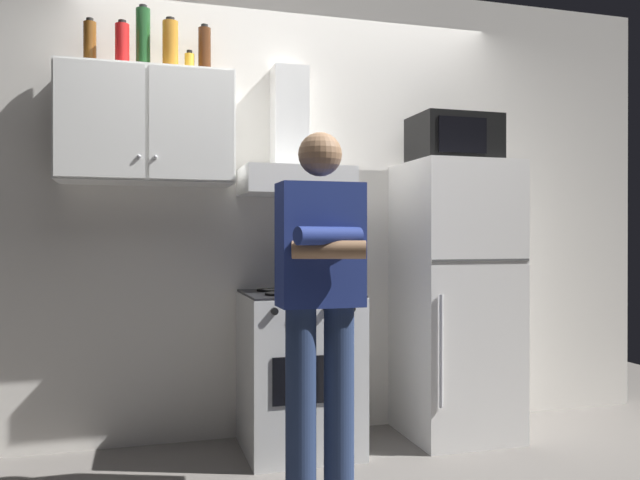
# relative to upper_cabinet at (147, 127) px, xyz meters

# --- Properties ---
(ground_plane) EXTENTS (7.00, 7.00, 0.00)m
(ground_plane) POSITION_rel_upper_cabinet_xyz_m (0.85, -0.37, -1.75)
(ground_plane) COLOR slate
(back_wall_tiled) EXTENTS (4.80, 0.10, 2.70)m
(back_wall_tiled) POSITION_rel_upper_cabinet_xyz_m (0.85, 0.23, -0.40)
(back_wall_tiled) COLOR silver
(back_wall_tiled) RESTS_ON ground_plane
(upper_cabinet) EXTENTS (0.90, 0.37, 0.60)m
(upper_cabinet) POSITION_rel_upper_cabinet_xyz_m (0.00, 0.00, 0.00)
(upper_cabinet) COLOR white
(stove_oven) EXTENTS (0.60, 0.62, 0.87)m
(stove_oven) POSITION_rel_upper_cabinet_xyz_m (0.80, -0.13, -1.32)
(stove_oven) COLOR silver
(stove_oven) RESTS_ON ground_plane
(range_hood) EXTENTS (0.60, 0.44, 0.75)m
(range_hood) POSITION_rel_upper_cabinet_xyz_m (0.80, 0.00, -0.15)
(range_hood) COLOR white
(refrigerator) EXTENTS (0.60, 0.62, 1.60)m
(refrigerator) POSITION_rel_upper_cabinet_xyz_m (1.75, -0.12, -0.95)
(refrigerator) COLOR white
(refrigerator) RESTS_ON ground_plane
(microwave) EXTENTS (0.48, 0.37, 0.28)m
(microwave) POSITION_rel_upper_cabinet_xyz_m (1.75, -0.11, -0.01)
(microwave) COLOR black
(microwave) RESTS_ON refrigerator
(person_standing) EXTENTS (0.38, 0.33, 1.64)m
(person_standing) POSITION_rel_upper_cabinet_xyz_m (0.75, -0.73, -0.85)
(person_standing) COLOR navy
(person_standing) RESTS_ON ground_plane
(cooking_pot) EXTENTS (0.29, 0.19, 0.10)m
(cooking_pot) POSITION_rel_upper_cabinet_xyz_m (0.93, -0.24, -0.83)
(cooking_pot) COLOR #B7BABF
(cooking_pot) RESTS_ON stove_oven
(bottle_rum_dark) EXTENTS (0.07, 0.07, 0.28)m
(bottle_rum_dark) POSITION_rel_upper_cabinet_xyz_m (0.31, 0.04, 0.44)
(bottle_rum_dark) COLOR #47230F
(bottle_rum_dark) RESTS_ON upper_cabinet
(bottle_wine_green) EXTENTS (0.08, 0.08, 0.35)m
(bottle_wine_green) POSITION_rel_upper_cabinet_xyz_m (-0.02, 0.01, 0.47)
(bottle_wine_green) COLOR #19471E
(bottle_wine_green) RESTS_ON upper_cabinet
(bottle_spice_jar) EXTENTS (0.05, 0.05, 0.14)m
(bottle_spice_jar) POSITION_rel_upper_cabinet_xyz_m (0.23, 0.04, 0.36)
(bottle_spice_jar) COLOR gold
(bottle_spice_jar) RESTS_ON upper_cabinet
(bottle_beer_brown) EXTENTS (0.07, 0.07, 0.26)m
(bottle_beer_brown) POSITION_rel_upper_cabinet_xyz_m (-0.29, 0.03, 0.42)
(bottle_beer_brown) COLOR brown
(bottle_beer_brown) RESTS_ON upper_cabinet
(bottle_soda_red) EXTENTS (0.07, 0.07, 0.24)m
(bottle_soda_red) POSITION_rel_upper_cabinet_xyz_m (-0.12, -0.03, 0.41)
(bottle_soda_red) COLOR red
(bottle_soda_red) RESTS_ON upper_cabinet
(bottle_liquor_amber) EXTENTS (0.08, 0.08, 0.28)m
(bottle_liquor_amber) POSITION_rel_upper_cabinet_xyz_m (0.12, -0.03, 0.43)
(bottle_liquor_amber) COLOR #B7721E
(bottle_liquor_amber) RESTS_ON upper_cabinet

